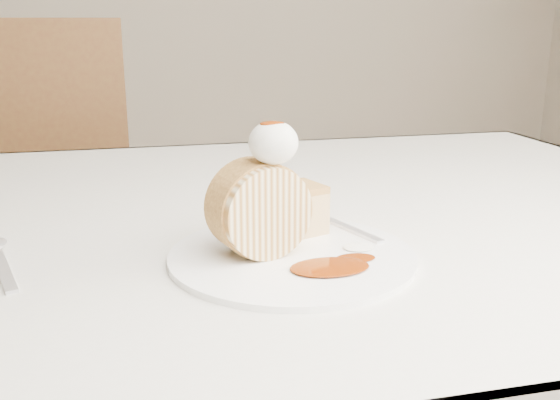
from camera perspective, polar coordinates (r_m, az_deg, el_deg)
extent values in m
cube|color=beige|center=(0.80, -5.67, -2.29)|extent=(1.40, 0.90, 0.04)
cube|color=beige|center=(1.26, -8.28, -1.31)|extent=(1.40, 0.01, 0.28)
cylinder|color=brown|center=(1.47, 17.70, -10.00)|extent=(0.06, 0.06, 0.71)
cube|color=brown|center=(1.75, -20.81, -1.79)|extent=(0.47, 0.47, 0.04)
cube|color=brown|center=(1.49, -22.77, 5.61)|extent=(0.47, 0.05, 0.49)
cylinder|color=brown|center=(2.00, -13.74, -6.56)|extent=(0.04, 0.04, 0.46)
cylinder|color=brown|center=(1.64, -13.71, -11.80)|extent=(0.04, 0.04, 0.46)
cylinder|color=white|center=(0.63, 1.11, -5.14)|extent=(0.31, 0.31, 0.01)
cylinder|color=beige|center=(0.61, -1.89, -0.83)|extent=(0.10, 0.07, 0.09)
cube|color=tan|center=(0.68, 1.46, -1.12)|extent=(0.07, 0.07, 0.05)
ellipsoid|color=white|center=(0.59, -0.61, 5.26)|extent=(0.05, 0.05, 0.04)
ellipsoid|color=#6C2404|center=(0.59, -0.72, 7.50)|extent=(0.02, 0.02, 0.01)
cube|color=silver|center=(0.70, 6.38, -2.60)|extent=(0.07, 0.14, 0.00)
cube|color=silver|center=(0.65, -23.94, -5.88)|extent=(0.06, 0.14, 0.00)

